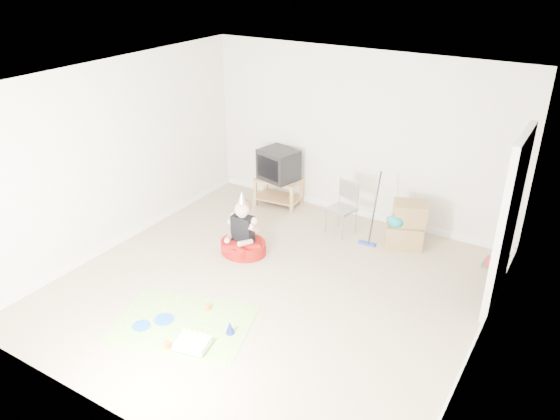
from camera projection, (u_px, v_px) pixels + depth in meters
The scene contains 16 objects.
ground at pixel (270, 287), 6.91m from camera, with size 5.00×5.00×0.00m, color tan.
doorway_recess at pixel (509, 226), 6.21m from camera, with size 0.02×0.90×2.05m, color black.
tv_stand at pixel (279, 189), 9.03m from camera, with size 0.76×0.52×0.45m.
crt_tv at pixel (279, 165), 8.84m from camera, with size 0.58×0.48×0.50m, color black.
folding_chair at pixel (341, 209), 8.06m from camera, with size 0.44×0.42×0.81m.
cardboard_boxes at pixel (406, 225), 7.75m from camera, with size 0.63×0.58×0.66m.
floor_mop at pixel (368, 228), 7.79m from camera, with size 0.26×0.35×1.03m.
book_pile at pixel (494, 263), 7.38m from camera, with size 0.24×0.31×0.06m.
seated_woman at pixel (243, 240), 7.60m from camera, with size 0.69×0.69×0.94m.
party_mat at pixel (183, 324), 6.24m from camera, with size 1.52×1.10×0.01m, color #F7347A.
birthday_cake at pixel (193, 344), 5.86m from camera, with size 0.40×0.34×0.16m.
blue_plate_near at pixel (164, 319), 6.30m from camera, with size 0.23×0.23×0.01m, color #1658B4.
blue_plate_far at pixel (141, 326), 6.19m from camera, with size 0.21×0.21×0.01m, color #1658B4.
orange_cup_near at pixel (208, 307), 6.46m from camera, with size 0.07×0.07×0.08m, color orange.
orange_cup_far at pixel (168, 345), 5.85m from camera, with size 0.07×0.07×0.08m, color orange.
blue_party_hat at pixel (230, 327), 6.05m from camera, with size 0.10×0.10×0.15m, color #1828AA.
Camera 1 is at (3.14, -4.86, 3.90)m, focal length 35.00 mm.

